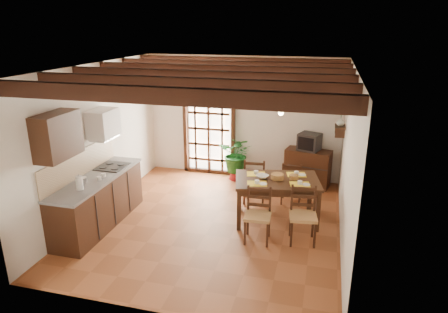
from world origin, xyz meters
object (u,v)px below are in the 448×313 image
(potted_plant, at_px, (237,156))
(pendant_lamp, at_px, (281,109))
(chair_near_right, at_px, (302,225))
(chair_far_right, at_px, (291,190))
(kitchen_counter, at_px, (98,200))
(chair_near_left, at_px, (257,225))
(sideboard, at_px, (308,168))
(dining_table, at_px, (277,184))
(chair_far_left, at_px, (254,188))
(crt_tv, at_px, (309,142))

(potted_plant, relative_size, pendant_lamp, 2.67)
(chair_near_right, relative_size, chair_far_right, 1.07)
(kitchen_counter, xyz_separation_m, chair_near_left, (2.85, 0.16, -0.18))
(chair_near_left, bearing_deg, potted_plant, 106.17)
(chair_near_left, bearing_deg, sideboard, 72.44)
(dining_table, bearing_deg, chair_far_left, 116.15)
(chair_near_right, xyz_separation_m, chair_far_left, (-1.05, 1.33, -0.00))
(kitchen_counter, bearing_deg, pendant_lamp, 19.62)
(crt_tv, distance_m, pendant_lamp, 2.08)
(sideboard, height_order, potted_plant, potted_plant)
(kitchen_counter, xyz_separation_m, potted_plant, (1.90, 2.80, 0.10))
(chair_near_left, distance_m, chair_far_right, 1.70)
(kitchen_counter, height_order, crt_tv, kitchen_counter)
(dining_table, height_order, chair_near_left, chair_near_left)
(sideboard, bearing_deg, potted_plant, -167.62)
(chair_near_right, bearing_deg, pendant_lamp, 116.51)
(kitchen_counter, relative_size, chair_far_left, 2.38)
(chair_far_left, bearing_deg, potted_plant, -66.58)
(chair_far_right, relative_size, potted_plant, 0.39)
(dining_table, xyz_separation_m, chair_near_right, (0.53, -0.67, -0.41))
(kitchen_counter, height_order, sideboard, kitchen_counter)
(chair_far_left, relative_size, chair_far_right, 1.07)
(chair_near_right, bearing_deg, chair_near_left, -175.73)
(sideboard, xyz_separation_m, potted_plant, (-1.61, -0.03, 0.16))
(chair_near_left, xyz_separation_m, chair_near_right, (0.73, 0.16, 0.01))
(sideboard, xyz_separation_m, crt_tv, (-0.00, -0.01, 0.60))
(chair_far_left, bearing_deg, dining_table, 123.11)
(dining_table, distance_m, crt_tv, 1.91)
(sideboard, bearing_deg, chair_near_right, -77.07)
(kitchen_counter, relative_size, chair_near_right, 2.37)
(chair_far_left, height_order, sideboard, chair_far_left)
(kitchen_counter, relative_size, crt_tv, 4.14)
(sideboard, bearing_deg, chair_far_left, -118.65)
(chair_near_left, height_order, chair_far_right, chair_near_left)
(chair_far_right, height_order, crt_tv, crt_tv)
(chair_far_left, bearing_deg, crt_tv, -135.37)
(pendant_lamp, bearing_deg, crt_tv, 75.26)
(chair_far_right, xyz_separation_m, sideboard, (0.26, 1.01, 0.14))
(dining_table, height_order, chair_far_left, chair_far_left)
(chair_far_left, relative_size, pendant_lamp, 1.12)
(chair_near_left, bearing_deg, kitchen_counter, 179.57)
(dining_table, relative_size, potted_plant, 0.73)
(chair_near_right, height_order, crt_tv, crt_tv)
(pendant_lamp, bearing_deg, chair_near_right, -55.50)
(crt_tv, bearing_deg, chair_near_right, -68.18)
(dining_table, distance_m, chair_far_right, 0.95)
(chair_near_left, xyz_separation_m, potted_plant, (-0.95, 2.63, 0.28))
(dining_table, xyz_separation_m, pendant_lamp, (0.00, 0.10, 1.37))
(chair_far_left, bearing_deg, pendant_lamp, 127.72)
(chair_near_right, bearing_deg, chair_far_right, 94.37)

